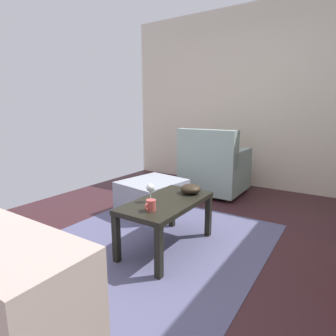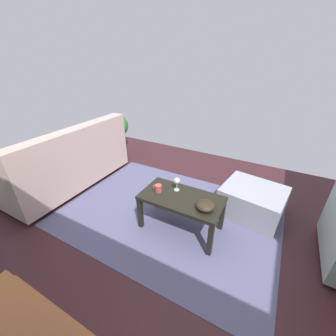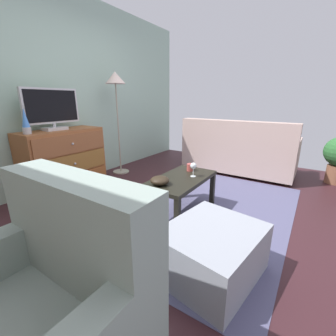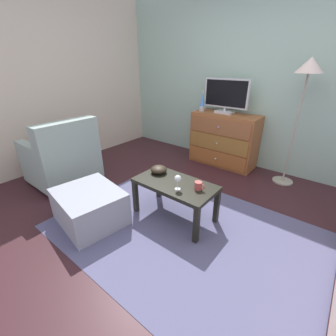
% 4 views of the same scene
% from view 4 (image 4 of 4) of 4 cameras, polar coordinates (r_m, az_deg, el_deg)
% --- Properties ---
extents(ground_plane, '(5.55, 4.41, 0.05)m').
position_cam_4_polar(ground_plane, '(2.72, 2.91, -12.01)').
color(ground_plane, '#381C21').
extents(wall_accent_rear, '(5.55, 0.12, 2.71)m').
position_cam_4_polar(wall_accent_rear, '(3.95, 21.54, 19.77)').
color(wall_accent_rear, '#9DBDAB').
rests_on(wall_accent_rear, ground_plane).
extents(wall_plain_left, '(0.12, 4.41, 2.71)m').
position_cam_4_polar(wall_plain_left, '(4.18, -27.77, 18.92)').
color(wall_plain_left, beige).
rests_on(wall_plain_left, ground_plane).
extents(area_rug, '(2.60, 1.90, 0.01)m').
position_cam_4_polar(area_rug, '(2.48, 3.98, -15.39)').
color(area_rug, '#535275').
rests_on(area_rug, ground_plane).
extents(dresser, '(1.06, 0.49, 0.86)m').
position_cam_4_polar(dresser, '(3.94, 13.80, 6.91)').
color(dresser, '#94542D').
rests_on(dresser, ground_plane).
extents(tv, '(0.73, 0.18, 0.53)m').
position_cam_4_polar(tv, '(3.83, 14.34, 17.26)').
color(tv, silver).
rests_on(tv, dresser).
extents(lava_lamp, '(0.09, 0.09, 0.33)m').
position_cam_4_polar(lava_lamp, '(3.97, 8.58, 16.03)').
color(lava_lamp, '#B7B7BC').
rests_on(lava_lamp, dresser).
extents(coffee_table, '(0.89, 0.47, 0.44)m').
position_cam_4_polar(coffee_table, '(2.48, 1.74, -4.92)').
color(coffee_table, black).
rests_on(coffee_table, ground_plane).
extents(wine_glass, '(0.07, 0.07, 0.16)m').
position_cam_4_polar(wine_glass, '(2.27, 2.48, -2.77)').
color(wine_glass, silver).
rests_on(wine_glass, coffee_table).
extents(mug, '(0.11, 0.08, 0.08)m').
position_cam_4_polar(mug, '(2.32, 7.65, -4.42)').
color(mug, '#B94A45').
rests_on(mug, coffee_table).
extents(bowl_decorative, '(0.19, 0.19, 0.09)m').
position_cam_4_polar(bowl_decorative, '(2.64, -2.34, -0.35)').
color(bowl_decorative, '#2D2217').
rests_on(bowl_decorative, coffee_table).
extents(armchair, '(0.80, 0.82, 0.94)m').
position_cam_4_polar(armchair, '(3.54, -24.86, 2.26)').
color(armchair, '#332319').
rests_on(armchair, ground_plane).
extents(ottoman, '(0.78, 0.70, 0.37)m').
position_cam_4_polar(ottoman, '(2.64, -19.00, -9.13)').
color(ottoman, '#9499A5').
rests_on(ottoman, ground_plane).
extents(standing_lamp, '(0.32, 0.32, 1.67)m').
position_cam_4_polar(standing_lamp, '(3.43, 31.53, 18.59)').
color(standing_lamp, '#A59E8C').
rests_on(standing_lamp, ground_plane).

